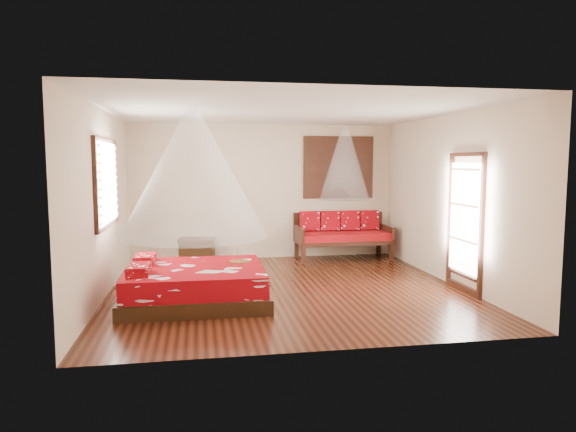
# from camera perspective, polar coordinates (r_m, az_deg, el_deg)

# --- Properties ---
(room) EXTENTS (5.54, 5.54, 2.84)m
(room) POSITION_cam_1_polar(r_m,az_deg,el_deg) (8.04, -0.24, 1.64)
(room) COLOR black
(room) RESTS_ON ground
(bed) EXTENTS (2.05, 1.85, 0.64)m
(bed) POSITION_cam_1_polar(r_m,az_deg,el_deg) (7.62, -10.34, -7.45)
(bed) COLOR black
(bed) RESTS_ON floor
(daybed) EXTENTS (1.96, 0.87, 0.98)m
(daybed) POSITION_cam_1_polar(r_m,az_deg,el_deg) (10.81, 6.02, -1.94)
(daybed) COLOR black
(daybed) RESTS_ON floor
(storage_chest) EXTENTS (0.77, 0.61, 0.49)m
(storage_chest) POSITION_cam_1_polar(r_m,az_deg,el_deg) (10.51, -10.06, -3.76)
(storage_chest) COLOR black
(storage_chest) RESTS_ON floor
(shutter_panel) EXTENTS (1.52, 0.06, 1.32)m
(shutter_panel) POSITION_cam_1_polar(r_m,az_deg,el_deg) (11.02, 5.63, 5.39)
(shutter_panel) COLOR black
(shutter_panel) RESTS_ON wall_back
(window_left) EXTENTS (0.10, 1.74, 1.34)m
(window_left) POSITION_cam_1_polar(r_m,az_deg,el_deg) (8.23, -19.47, 3.49)
(window_left) COLOR black
(window_left) RESTS_ON wall_left
(glazed_door) EXTENTS (0.08, 1.02, 2.16)m
(glazed_door) POSITION_cam_1_polar(r_m,az_deg,el_deg) (8.41, 19.05, -0.76)
(glazed_door) COLOR black
(glazed_door) RESTS_ON floor
(wine_tray) EXTENTS (0.29, 0.29, 0.23)m
(wine_tray) POSITION_cam_1_polar(r_m,az_deg,el_deg) (7.80, -5.52, -4.73)
(wine_tray) COLOR brown
(wine_tray) RESTS_ON bed
(mosquito_net_main) EXTENTS (2.10, 2.10, 1.80)m
(mosquito_net_main) POSITION_cam_1_polar(r_m,az_deg,el_deg) (7.42, -10.43, 4.66)
(mosquito_net_main) COLOR white
(mosquito_net_main) RESTS_ON ceiling
(mosquito_net_daybed) EXTENTS (1.02, 1.02, 1.50)m
(mosquito_net_daybed) POSITION_cam_1_polar(r_m,az_deg,el_deg) (10.57, 6.32, 5.90)
(mosquito_net_daybed) COLOR white
(mosquito_net_daybed) RESTS_ON ceiling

